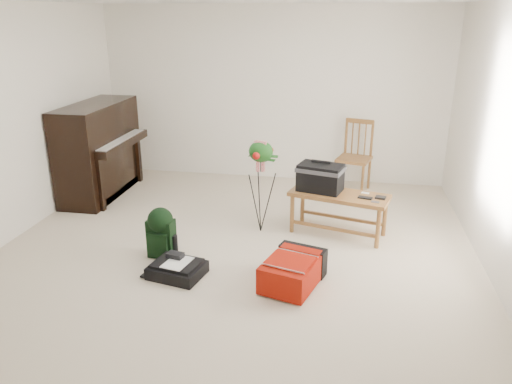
% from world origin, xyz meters
% --- Properties ---
extents(floor, '(5.00, 5.50, 0.01)m').
position_xyz_m(floor, '(0.00, 0.00, 0.00)').
color(floor, beige).
rests_on(floor, ground).
extents(wall_back, '(5.00, 0.04, 2.50)m').
position_xyz_m(wall_back, '(0.00, 2.75, 1.25)').
color(wall_back, white).
rests_on(wall_back, floor).
extents(piano, '(0.71, 1.50, 1.25)m').
position_xyz_m(piano, '(-2.19, 1.60, 0.60)').
color(piano, black).
rests_on(piano, floor).
extents(bench, '(1.16, 0.70, 0.83)m').
position_xyz_m(bench, '(0.89, 0.82, 0.59)').
color(bench, olive).
rests_on(bench, floor).
extents(dining_chair, '(0.53, 0.53, 0.99)m').
position_xyz_m(dining_chair, '(1.22, 2.37, 0.48)').
color(dining_chair, olive).
rests_on(dining_chair, floor).
extents(red_suitcase, '(0.60, 0.75, 0.28)m').
position_xyz_m(red_suitcase, '(0.67, -0.36, 0.15)').
color(red_suitcase, '#9D1306').
rests_on(red_suitcase, floor).
extents(black_duffel, '(0.56, 0.48, 0.20)m').
position_xyz_m(black_duffel, '(-0.44, -0.43, 0.07)').
color(black_duffel, black).
rests_on(black_duffel, floor).
extents(green_backpack, '(0.28, 0.26, 0.53)m').
position_xyz_m(green_backpack, '(-0.72, -0.07, 0.29)').
color(green_backpack, black).
rests_on(green_backpack, floor).
extents(flower_stand, '(0.39, 0.39, 1.10)m').
position_xyz_m(flower_stand, '(0.18, 0.73, 0.54)').
color(flower_stand, black).
rests_on(flower_stand, floor).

